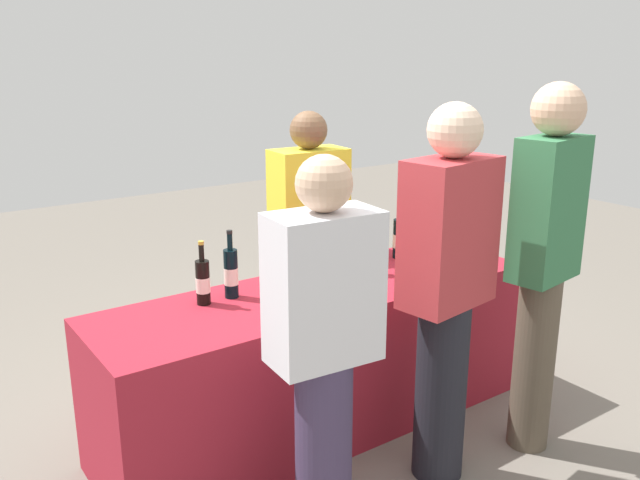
{
  "coord_description": "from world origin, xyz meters",
  "views": [
    {
      "loc": [
        -1.78,
        -2.53,
        1.89
      ],
      "look_at": [
        0.0,
        0.0,
        1.0
      ],
      "focal_mm": 37.62,
      "sensor_mm": 36.0,
      "label": 1
    }
  ],
  "objects_px": {
    "wine_bottle_0": "(203,282)",
    "wine_glass_1": "(342,272)",
    "server_pouring": "(309,239)",
    "wine_bottle_2": "(280,265)",
    "wine_bottle_4": "(358,251)",
    "guest_2": "(544,254)",
    "wine_bottle_5": "(400,238)",
    "wine_glass_2": "(402,256)",
    "wine_bottle_6": "(422,232)",
    "wine_bottle_3": "(336,250)",
    "wine_bottle_1": "(231,273)",
    "guest_1": "(446,286)",
    "guest_0": "(324,344)",
    "wine_glass_0": "(329,281)",
    "menu_board": "(314,274)"
  },
  "relations": [
    {
      "from": "wine_bottle_5",
      "to": "guest_2",
      "type": "distance_m",
      "value": 0.9
    },
    {
      "from": "wine_bottle_3",
      "to": "guest_0",
      "type": "xyz_separation_m",
      "value": [
        -0.66,
        -0.81,
        -0.05
      ]
    },
    {
      "from": "guest_2",
      "to": "wine_glass_1",
      "type": "bearing_deg",
      "value": 127.68
    },
    {
      "from": "wine_bottle_3",
      "to": "guest_2",
      "type": "xyz_separation_m",
      "value": [
        0.53,
        -0.89,
        0.11
      ]
    },
    {
      "from": "wine_bottle_4",
      "to": "guest_2",
      "type": "distance_m",
      "value": 0.93
    },
    {
      "from": "wine_bottle_5",
      "to": "wine_glass_0",
      "type": "height_order",
      "value": "wine_bottle_5"
    },
    {
      "from": "wine_bottle_4",
      "to": "menu_board",
      "type": "xyz_separation_m",
      "value": [
        0.4,
        0.99,
        -0.48
      ]
    },
    {
      "from": "server_pouring",
      "to": "guest_0",
      "type": "relative_size",
      "value": 1.02
    },
    {
      "from": "wine_bottle_2",
      "to": "wine_bottle_5",
      "type": "distance_m",
      "value": 0.8
    },
    {
      "from": "wine_bottle_1",
      "to": "server_pouring",
      "type": "height_order",
      "value": "server_pouring"
    },
    {
      "from": "wine_bottle_3",
      "to": "wine_bottle_4",
      "type": "distance_m",
      "value": 0.11
    },
    {
      "from": "wine_bottle_4",
      "to": "guest_0",
      "type": "distance_m",
      "value": 1.06
    },
    {
      "from": "wine_bottle_1",
      "to": "wine_glass_2",
      "type": "relative_size",
      "value": 2.17
    },
    {
      "from": "wine_bottle_1",
      "to": "guest_2",
      "type": "height_order",
      "value": "guest_2"
    },
    {
      "from": "wine_bottle_2",
      "to": "wine_bottle_5",
      "type": "relative_size",
      "value": 0.93
    },
    {
      "from": "wine_bottle_0",
      "to": "wine_bottle_6",
      "type": "distance_m",
      "value": 1.38
    },
    {
      "from": "wine_bottle_1",
      "to": "wine_bottle_2",
      "type": "relative_size",
      "value": 1.09
    },
    {
      "from": "wine_bottle_4",
      "to": "wine_glass_2",
      "type": "bearing_deg",
      "value": -48.83
    },
    {
      "from": "wine_bottle_0",
      "to": "wine_glass_1",
      "type": "relative_size",
      "value": 2.12
    },
    {
      "from": "wine_bottle_1",
      "to": "guest_0",
      "type": "height_order",
      "value": "guest_0"
    },
    {
      "from": "wine_bottle_1",
      "to": "wine_bottle_3",
      "type": "bearing_deg",
      "value": 0.29
    },
    {
      "from": "wine_bottle_3",
      "to": "wine_bottle_6",
      "type": "xyz_separation_m",
      "value": [
        0.62,
        0.01,
        0.0
      ]
    },
    {
      "from": "wine_bottle_0",
      "to": "wine_glass_1",
      "type": "xyz_separation_m",
      "value": [
        0.62,
        -0.23,
        -0.01
      ]
    },
    {
      "from": "wine_bottle_1",
      "to": "wine_bottle_3",
      "type": "xyz_separation_m",
      "value": [
        0.62,
        0.0,
        0.0
      ]
    },
    {
      "from": "wine_glass_0",
      "to": "guest_0",
      "type": "height_order",
      "value": "guest_0"
    },
    {
      "from": "server_pouring",
      "to": "wine_bottle_2",
      "type": "bearing_deg",
      "value": 44.81
    },
    {
      "from": "wine_bottle_1",
      "to": "server_pouring",
      "type": "bearing_deg",
      "value": 28.12
    },
    {
      "from": "wine_bottle_1",
      "to": "menu_board",
      "type": "relative_size",
      "value": 0.42
    },
    {
      "from": "wine_bottle_2",
      "to": "wine_bottle_3",
      "type": "relative_size",
      "value": 0.92
    },
    {
      "from": "wine_glass_1",
      "to": "server_pouring",
      "type": "height_order",
      "value": "server_pouring"
    },
    {
      "from": "wine_bottle_6",
      "to": "wine_glass_0",
      "type": "height_order",
      "value": "wine_bottle_6"
    },
    {
      "from": "wine_bottle_3",
      "to": "server_pouring",
      "type": "distance_m",
      "value": 0.38
    },
    {
      "from": "wine_bottle_5",
      "to": "server_pouring",
      "type": "xyz_separation_m",
      "value": [
        -0.37,
        0.36,
        -0.03
      ]
    },
    {
      "from": "wine_glass_2",
      "to": "server_pouring",
      "type": "height_order",
      "value": "server_pouring"
    },
    {
      "from": "wine_bottle_4",
      "to": "wine_bottle_5",
      "type": "height_order",
      "value": "wine_bottle_4"
    },
    {
      "from": "wine_bottle_3",
      "to": "wine_bottle_5",
      "type": "bearing_deg",
      "value": 1.04
    },
    {
      "from": "wine_glass_1",
      "to": "server_pouring",
      "type": "relative_size",
      "value": 0.09
    },
    {
      "from": "server_pouring",
      "to": "guest_1",
      "type": "height_order",
      "value": "guest_1"
    },
    {
      "from": "wine_bottle_1",
      "to": "wine_bottle_3",
      "type": "distance_m",
      "value": 0.62
    },
    {
      "from": "wine_bottle_2",
      "to": "wine_glass_1",
      "type": "relative_size",
      "value": 2.11
    },
    {
      "from": "wine_bottle_0",
      "to": "wine_bottle_3",
      "type": "height_order",
      "value": "wine_bottle_3"
    },
    {
      "from": "wine_glass_0",
      "to": "wine_glass_1",
      "type": "relative_size",
      "value": 0.96
    },
    {
      "from": "wine_bottle_5",
      "to": "wine_bottle_6",
      "type": "distance_m",
      "value": 0.17
    },
    {
      "from": "wine_bottle_6",
      "to": "guest_2",
      "type": "bearing_deg",
      "value": -95.75
    },
    {
      "from": "wine_bottle_5",
      "to": "wine_glass_1",
      "type": "relative_size",
      "value": 2.27
    },
    {
      "from": "wine_bottle_5",
      "to": "wine_bottle_4",
      "type": "bearing_deg",
      "value": -168.39
    },
    {
      "from": "wine_bottle_2",
      "to": "wine_bottle_6",
      "type": "bearing_deg",
      "value": 0.35
    },
    {
      "from": "wine_bottle_4",
      "to": "guest_1",
      "type": "height_order",
      "value": "guest_1"
    },
    {
      "from": "wine_bottle_0",
      "to": "wine_bottle_1",
      "type": "relative_size",
      "value": 0.92
    },
    {
      "from": "wine_glass_1",
      "to": "guest_1",
      "type": "height_order",
      "value": "guest_1"
    }
  ]
}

